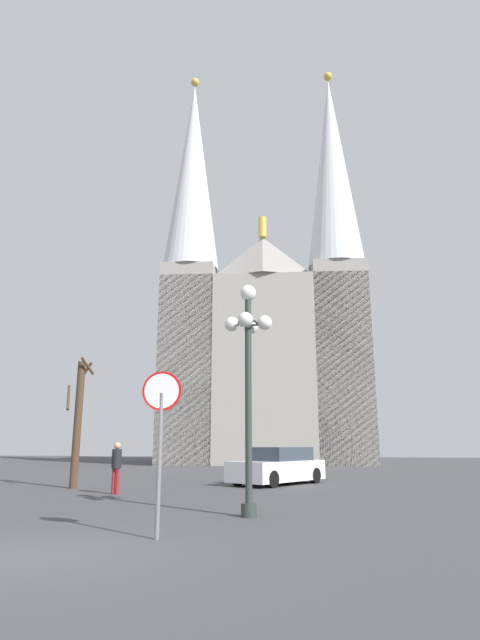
% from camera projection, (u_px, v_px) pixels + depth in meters
% --- Properties ---
extents(ground_plane, '(120.00, 120.00, 0.00)m').
position_uv_depth(ground_plane, '(46.00, 555.00, 7.63)').
color(ground_plane, '#424244').
extents(cathedral, '(18.43, 14.34, 35.81)m').
position_uv_depth(cathedral, '(264.00, 334.00, 45.58)').
color(cathedral, gray).
rests_on(cathedral, ground).
extents(stop_sign, '(0.73, 0.15, 2.94)m').
position_uv_depth(stop_sign, '(161.00, 420.00, 9.38)').
color(stop_sign, slate).
rests_on(stop_sign, ground).
extents(street_lamp, '(1.19, 1.19, 5.52)m').
position_uv_depth(street_lamp, '(248.00, 358.00, 12.49)').
color(street_lamp, '#2D3833').
rests_on(street_lamp, ground).
extents(bare_tree, '(1.09, 0.96, 4.92)m').
position_uv_depth(bare_tree, '(78.00, 420.00, 19.71)').
color(bare_tree, '#473323').
rests_on(bare_tree, ground).
extents(parked_car_near_white, '(3.87, 4.89, 1.49)m').
position_uv_depth(parked_car_near_white, '(278.00, 467.00, 21.21)').
color(parked_car_near_white, silver).
rests_on(parked_car_near_white, ground).
extents(pedestrian_walking, '(0.32, 0.32, 1.67)m').
position_uv_depth(pedestrian_walking, '(116.00, 462.00, 17.13)').
color(pedestrian_walking, maroon).
rests_on(pedestrian_walking, ground).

